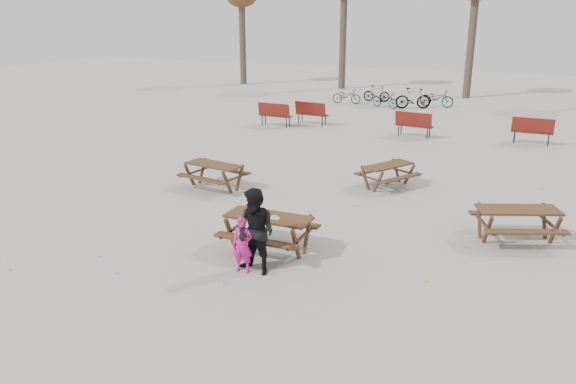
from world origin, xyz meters
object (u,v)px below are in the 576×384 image
at_px(adult, 256,232).
at_px(main_picnic_table, 269,224).
at_px(picnic_table_north, 214,176).
at_px(soda_bottle, 260,215).
at_px(picnic_table_far, 388,176).
at_px(child, 243,245).
at_px(picnic_table_east, 516,225).
at_px(food_tray, 275,218).

bearing_deg(adult, main_picnic_table, 115.16).
height_order(main_picnic_table, adult, adult).
xyz_separation_m(adult, picnic_table_north, (-3.56, 4.38, -0.49)).
relative_size(soda_bottle, picnic_table_far, 0.11).
bearing_deg(main_picnic_table, soda_bottle, -112.87).
bearing_deg(picnic_table_far, adult, -158.91).
distance_m(main_picnic_table, soda_bottle, 0.35).
xyz_separation_m(soda_bottle, adult, (0.33, -0.84, -0.00)).
bearing_deg(child, picnic_table_east, 29.77).
relative_size(soda_bottle, adult, 0.10).
bearing_deg(picnic_table_far, food_tray, -160.57).
distance_m(adult, picnic_table_north, 5.67).
bearing_deg(food_tray, adult, -88.01).
bearing_deg(picnic_table_far, picnic_table_north, 144.43).
distance_m(food_tray, picnic_table_far, 5.66).
bearing_deg(adult, child, -152.23).
distance_m(food_tray, picnic_table_north, 4.95).
distance_m(child, picnic_table_far, 6.68).
relative_size(adult, picnic_table_far, 1.09).
distance_m(soda_bottle, adult, 0.90).
distance_m(soda_bottle, picnic_table_far, 5.82).
xyz_separation_m(soda_bottle, child, (0.08, -0.91, -0.29)).
bearing_deg(adult, soda_bottle, 123.89).
relative_size(main_picnic_table, child, 1.61).
bearing_deg(soda_bottle, adult, -68.50).
relative_size(child, picnic_table_north, 0.67).
height_order(main_picnic_table, child, child).
bearing_deg(soda_bottle, food_tray, 18.81).
bearing_deg(picnic_table_north, child, -44.17).
relative_size(food_tray, adult, 0.11).
distance_m(food_tray, adult, 0.94).
xyz_separation_m(picnic_table_north, picnic_table_far, (4.48, 2.12, -0.03)).
xyz_separation_m(main_picnic_table, food_tray, (0.21, -0.12, 0.21)).
bearing_deg(picnic_table_north, main_picnic_table, -35.82).
xyz_separation_m(adult, picnic_table_east, (4.50, 3.73, -0.47)).
distance_m(main_picnic_table, picnic_table_east, 5.44).
xyz_separation_m(main_picnic_table, child, (-0.01, -1.12, -0.03)).
xyz_separation_m(soda_bottle, picnic_table_north, (-3.23, 3.54, -0.49)).
relative_size(adult, picnic_table_east, 0.98).
bearing_deg(child, main_picnic_table, 80.41).
relative_size(food_tray, child, 0.16).
xyz_separation_m(main_picnic_table, soda_bottle, (-0.09, -0.22, 0.26)).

